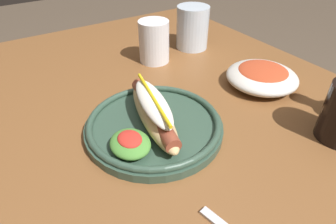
{
  "coord_description": "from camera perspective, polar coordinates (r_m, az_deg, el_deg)",
  "views": [
    {
      "loc": [
        0.34,
        -0.27,
        1.08
      ],
      "look_at": [
        -0.01,
        -0.05,
        0.77
      ],
      "focal_mm": 30.58,
      "sensor_mm": 36.0,
      "label": 1
    }
  ],
  "objects": [
    {
      "name": "dining_table",
      "position": [
        0.62,
        4.22,
        -9.48
      ],
      "size": [
        1.22,
        0.81,
        0.74
      ],
      "color": "brown",
      "rests_on": "ground_plane"
    },
    {
      "name": "hot_dog_plate",
      "position": [
        0.51,
        -3.06,
        -2.04
      ],
      "size": [
        0.25,
        0.25,
        0.08
      ],
      "color": "#334C3D",
      "rests_on": "dining_table"
    },
    {
      "name": "water_cup",
      "position": [
        0.83,
        4.9,
        16.43
      ],
      "size": [
        0.09,
        0.09,
        0.11
      ],
      "primitive_type": "cylinder",
      "color": "silver",
      "rests_on": "dining_table"
    },
    {
      "name": "extra_cup",
      "position": [
        0.75,
        -2.81,
        13.84
      ],
      "size": [
        0.08,
        0.08,
        0.11
      ],
      "primitive_type": "cylinder",
      "color": "white",
      "rests_on": "dining_table"
    },
    {
      "name": "side_bowl",
      "position": [
        0.68,
        18.23,
        6.85
      ],
      "size": [
        0.16,
        0.16,
        0.05
      ],
      "color": "silver",
      "rests_on": "dining_table"
    }
  ]
}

